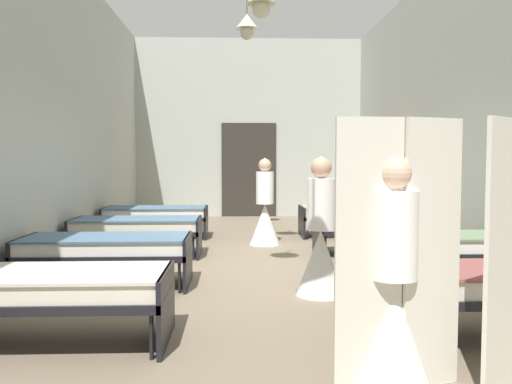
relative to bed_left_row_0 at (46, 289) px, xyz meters
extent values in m
cube|color=#7A6B56|center=(1.83, 2.85, -0.49)|extent=(6.36, 13.73, 0.10)
cube|color=#B2B7AD|center=(1.83, 9.52, 1.84)|extent=(6.16, 0.20, 4.55)
cube|color=#B2B7AD|center=(-1.15, 2.85, 1.84)|extent=(0.20, 13.13, 4.55)
cube|color=#B2B7AD|center=(4.81, 2.85, 1.84)|extent=(0.20, 13.13, 4.55)
cube|color=#2D2823|center=(1.83, 9.40, 0.76)|extent=(1.40, 0.06, 2.40)
sphere|color=beige|center=(1.88, 4.00, 3.30)|extent=(0.28, 0.28, 0.28)
cylinder|color=brown|center=(1.71, 6.30, 3.99)|extent=(0.02, 0.02, 0.25)
cone|color=beige|center=(1.71, 6.30, 3.71)|extent=(0.44, 0.44, 0.28)
sphere|color=beige|center=(1.71, 6.30, 3.49)|extent=(0.28, 0.28, 0.28)
cylinder|color=black|center=(0.87, -0.36, -0.27)|extent=(0.03, 0.03, 0.34)
cylinder|color=black|center=(0.87, 0.36, -0.27)|extent=(0.03, 0.03, 0.34)
cube|color=black|center=(0.00, 0.00, -0.06)|extent=(1.90, 0.84, 0.07)
cube|color=black|center=(0.93, 0.00, -0.15)|extent=(0.04, 0.84, 0.57)
cube|color=silver|center=(0.00, 0.00, 0.04)|extent=(1.82, 0.78, 0.14)
cube|color=beige|center=(0.00, 0.00, 0.12)|extent=(1.86, 0.82, 0.02)
cylinder|color=black|center=(2.79, -0.36, -0.27)|extent=(0.03, 0.03, 0.34)
cylinder|color=black|center=(2.79, 0.36, -0.27)|extent=(0.03, 0.03, 0.34)
cube|color=black|center=(3.66, 0.00, -0.06)|extent=(1.90, 0.84, 0.07)
cube|color=black|center=(2.73, 0.00, -0.15)|extent=(0.04, 0.84, 0.57)
cube|color=silver|center=(3.66, 0.00, 0.04)|extent=(1.82, 0.78, 0.14)
cube|color=#8C4C47|center=(3.66, 0.00, 0.12)|extent=(1.86, 0.82, 0.02)
cylinder|color=black|center=(-0.87, 1.54, -0.27)|extent=(0.03, 0.03, 0.34)
cylinder|color=black|center=(-0.87, 2.26, -0.27)|extent=(0.03, 0.03, 0.34)
cylinder|color=black|center=(0.87, 1.54, -0.27)|extent=(0.03, 0.03, 0.34)
cylinder|color=black|center=(0.87, 2.26, -0.27)|extent=(0.03, 0.03, 0.34)
cube|color=black|center=(0.00, 1.90, -0.06)|extent=(1.90, 0.84, 0.07)
cube|color=black|center=(-0.93, 1.90, -0.15)|extent=(0.04, 0.84, 0.57)
cube|color=black|center=(0.93, 1.90, -0.15)|extent=(0.04, 0.84, 0.57)
cube|color=white|center=(0.00, 1.90, 0.04)|extent=(1.82, 0.78, 0.14)
cube|color=slate|center=(0.00, 1.90, 0.12)|extent=(1.86, 0.82, 0.02)
cylinder|color=black|center=(2.79, 1.54, -0.27)|extent=(0.03, 0.03, 0.34)
cylinder|color=black|center=(2.79, 2.26, -0.27)|extent=(0.03, 0.03, 0.34)
cylinder|color=black|center=(4.53, 1.54, -0.27)|extent=(0.03, 0.03, 0.34)
cylinder|color=black|center=(4.53, 2.26, -0.27)|extent=(0.03, 0.03, 0.34)
cube|color=black|center=(3.66, 1.90, -0.06)|extent=(1.90, 0.84, 0.07)
cube|color=black|center=(2.73, 1.90, -0.15)|extent=(0.04, 0.84, 0.57)
cube|color=black|center=(4.59, 1.90, -0.15)|extent=(0.04, 0.84, 0.57)
cube|color=white|center=(3.66, 1.90, 0.04)|extent=(1.82, 0.78, 0.14)
cube|color=slate|center=(3.66, 1.90, 0.12)|extent=(1.86, 0.82, 0.02)
cylinder|color=black|center=(-0.87, 3.44, -0.27)|extent=(0.03, 0.03, 0.34)
cylinder|color=black|center=(-0.87, 4.16, -0.27)|extent=(0.03, 0.03, 0.34)
cylinder|color=black|center=(0.87, 3.44, -0.27)|extent=(0.03, 0.03, 0.34)
cylinder|color=black|center=(0.87, 4.16, -0.27)|extent=(0.03, 0.03, 0.34)
cube|color=black|center=(0.00, 3.80, -0.06)|extent=(1.90, 0.84, 0.07)
cube|color=black|center=(-0.93, 3.80, -0.15)|extent=(0.04, 0.84, 0.57)
cube|color=black|center=(0.93, 3.80, -0.15)|extent=(0.04, 0.84, 0.57)
cube|color=silver|center=(0.00, 3.80, 0.04)|extent=(1.82, 0.78, 0.14)
cube|color=slate|center=(0.00, 3.80, 0.12)|extent=(1.86, 0.82, 0.02)
cylinder|color=black|center=(2.79, 3.44, -0.27)|extent=(0.03, 0.03, 0.34)
cylinder|color=black|center=(2.79, 4.16, -0.27)|extent=(0.03, 0.03, 0.34)
cylinder|color=black|center=(4.53, 3.44, -0.27)|extent=(0.03, 0.03, 0.34)
cylinder|color=black|center=(4.53, 4.16, -0.27)|extent=(0.03, 0.03, 0.34)
cube|color=black|center=(3.66, 3.80, -0.06)|extent=(1.90, 0.84, 0.07)
cube|color=black|center=(2.73, 3.80, -0.15)|extent=(0.04, 0.84, 0.57)
cube|color=black|center=(4.59, 3.80, -0.15)|extent=(0.04, 0.84, 0.57)
cube|color=silver|center=(3.66, 3.80, 0.04)|extent=(1.82, 0.78, 0.14)
cube|color=slate|center=(3.66, 3.80, 0.12)|extent=(1.86, 0.82, 0.02)
cylinder|color=black|center=(-0.87, 5.34, -0.27)|extent=(0.03, 0.03, 0.34)
cylinder|color=black|center=(-0.87, 6.06, -0.27)|extent=(0.03, 0.03, 0.34)
cylinder|color=black|center=(0.87, 5.34, -0.27)|extent=(0.03, 0.03, 0.34)
cylinder|color=black|center=(0.87, 6.06, -0.27)|extent=(0.03, 0.03, 0.34)
cube|color=black|center=(0.00, 5.70, -0.06)|extent=(1.90, 0.84, 0.07)
cube|color=black|center=(-0.93, 5.70, -0.15)|extent=(0.04, 0.84, 0.57)
cube|color=black|center=(0.93, 5.70, -0.15)|extent=(0.04, 0.84, 0.57)
cube|color=white|center=(0.00, 5.70, 0.04)|extent=(1.82, 0.78, 0.14)
cube|color=slate|center=(0.00, 5.70, 0.12)|extent=(1.86, 0.82, 0.02)
cylinder|color=black|center=(2.79, 5.34, -0.27)|extent=(0.03, 0.03, 0.34)
cylinder|color=black|center=(2.79, 6.06, -0.27)|extent=(0.03, 0.03, 0.34)
cylinder|color=black|center=(4.53, 5.34, -0.27)|extent=(0.03, 0.03, 0.34)
cylinder|color=black|center=(4.53, 6.06, -0.27)|extent=(0.03, 0.03, 0.34)
cube|color=black|center=(3.66, 5.70, -0.06)|extent=(1.90, 0.84, 0.07)
cube|color=black|center=(2.73, 5.70, -0.15)|extent=(0.04, 0.84, 0.57)
cube|color=black|center=(4.59, 5.70, -0.15)|extent=(0.04, 0.84, 0.57)
cube|color=white|center=(3.66, 5.70, 0.04)|extent=(1.82, 0.78, 0.14)
cube|color=tan|center=(3.66, 5.70, 0.12)|extent=(1.86, 0.82, 0.02)
cone|color=white|center=(1.98, 4.79, -0.09)|extent=(0.52, 0.52, 0.70)
cylinder|color=white|center=(1.98, 4.79, 0.54)|extent=(0.30, 0.30, 0.55)
sphere|color=tan|center=(1.98, 4.79, 0.92)|extent=(0.22, 0.22, 0.22)
cone|color=white|center=(1.98, 4.79, 1.00)|extent=(0.18, 0.18, 0.10)
cone|color=white|center=(2.46, -0.89, -0.09)|extent=(0.52, 0.52, 0.70)
cylinder|color=white|center=(2.46, -0.89, 0.54)|extent=(0.30, 0.30, 0.55)
sphere|color=beige|center=(2.46, -0.89, 0.92)|extent=(0.22, 0.22, 0.22)
cone|color=white|center=(2.46, -0.89, 1.00)|extent=(0.18, 0.18, 0.10)
cone|color=white|center=(2.38, 1.41, -0.09)|extent=(0.52, 0.52, 0.70)
cylinder|color=white|center=(2.38, 1.41, 0.54)|extent=(0.30, 0.30, 0.55)
sphere|color=tan|center=(2.38, 1.41, 0.92)|extent=(0.22, 0.22, 0.22)
cone|color=white|center=(2.38, 1.41, 1.00)|extent=(0.18, 0.18, 0.10)
cube|color=silver|center=(2.29, -0.94, 0.41)|extent=(0.42, 0.05, 1.70)
cube|color=silver|center=(2.71, -0.88, 0.41)|extent=(0.40, 0.17, 1.70)
cube|color=silver|center=(3.13, -0.94, 0.41)|extent=(0.35, 0.28, 1.70)
camera|label=1|loc=(1.47, -4.09, 1.00)|focal=36.78mm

